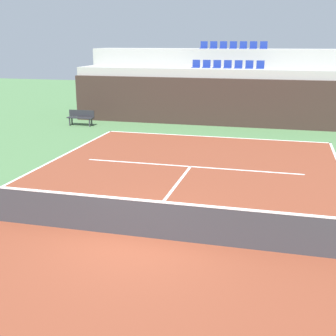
{
  "coord_description": "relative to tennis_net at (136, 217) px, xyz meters",
  "views": [
    {
      "loc": [
        3.24,
        -9.41,
        4.59
      ],
      "look_at": [
        0.27,
        2.0,
        1.2
      ],
      "focal_mm": 47.59,
      "sensor_mm": 36.0,
      "label": 1
    }
  ],
  "objects": [
    {
      "name": "ground_plane",
      "position": [
        0.0,
        0.0,
        -0.51
      ],
      "size": [
        80.0,
        80.0,
        0.0
      ],
      "primitive_type": "plane",
      "color": "#477042"
    },
    {
      "name": "court_surface",
      "position": [
        0.0,
        0.0,
        -0.5
      ],
      "size": [
        11.0,
        24.0,
        0.01
      ],
      "primitive_type": "cube",
      "color": "brown",
      "rests_on": "ground_plane"
    },
    {
      "name": "baseline_far",
      "position": [
        0.0,
        11.95,
        -0.5
      ],
      "size": [
        11.0,
        0.1,
        0.0
      ],
      "primitive_type": "cube",
      "color": "white",
      "rests_on": "court_surface"
    },
    {
      "name": "service_line_far",
      "position": [
        0.0,
        6.4,
        -0.5
      ],
      "size": [
        8.26,
        0.1,
        0.0
      ],
      "primitive_type": "cube",
      "color": "white",
      "rests_on": "court_surface"
    },
    {
      "name": "centre_service_line",
      "position": [
        0.0,
        3.2,
        -0.5
      ],
      "size": [
        0.1,
        6.4,
        0.0
      ],
      "primitive_type": "cube",
      "color": "white",
      "rests_on": "court_surface"
    },
    {
      "name": "back_wall",
      "position": [
        0.0,
        14.98,
        0.79
      ],
      "size": [
        17.4,
        0.3,
        2.6
      ],
      "primitive_type": "cube",
      "color": "#33231E",
      "rests_on": "ground_plane"
    },
    {
      "name": "stands_tier_lower",
      "position": [
        0.0,
        16.33,
        1.03
      ],
      "size": [
        17.4,
        2.4,
        3.07
      ],
      "primitive_type": "cube",
      "color": "#9E9E99",
      "rests_on": "ground_plane"
    },
    {
      "name": "stands_tier_upper",
      "position": [
        0.0,
        18.73,
        1.54
      ],
      "size": [
        17.4,
        2.4,
        4.09
      ],
      "primitive_type": "cube",
      "color": "#9E9E99",
      "rests_on": "ground_plane"
    },
    {
      "name": "seating_row_lower",
      "position": [
        -0.0,
        16.43,
        2.68
      ],
      "size": [
        4.08,
        0.44,
        0.44
      ],
      "color": "navy",
      "rests_on": "stands_tier_lower"
    },
    {
      "name": "seating_row_upper",
      "position": [
        -0.0,
        18.83,
        3.71
      ],
      "size": [
        4.08,
        0.44,
        0.44
      ],
      "color": "navy",
      "rests_on": "stands_tier_upper"
    },
    {
      "name": "tennis_net",
      "position": [
        0.0,
        0.0,
        0.0
      ],
      "size": [
        11.08,
        0.08,
        1.07
      ],
      "color": "black",
      "rests_on": "court_surface"
    },
    {
      "name": "player_bench",
      "position": [
        -7.64,
        13.14,
        -0.0
      ],
      "size": [
        1.5,
        0.4,
        0.85
      ],
      "color": "#232328",
      "rests_on": "ground_plane"
    }
  ]
}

